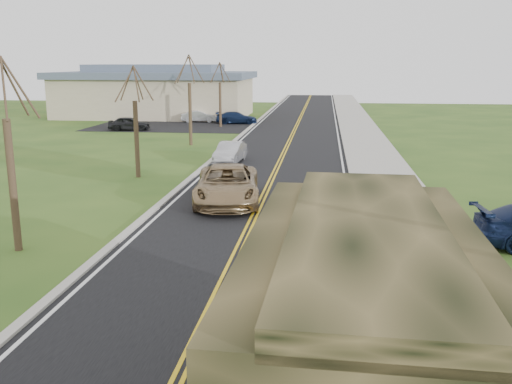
# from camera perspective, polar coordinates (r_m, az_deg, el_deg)

# --- Properties ---
(road) EXTENTS (8.00, 120.00, 0.01)m
(road) POSITION_cam_1_polar(r_m,az_deg,el_deg) (46.79, 3.60, 5.61)
(road) COLOR black
(road) RESTS_ON ground
(curb_right) EXTENTS (0.30, 120.00, 0.12)m
(curb_right) POSITION_cam_1_polar(r_m,az_deg,el_deg) (46.74, 8.71, 5.54)
(curb_right) COLOR #9E998E
(curb_right) RESTS_ON ground
(sidewalk_right) EXTENTS (3.20, 120.00, 0.10)m
(sidewalk_right) POSITION_cam_1_polar(r_m,az_deg,el_deg) (46.83, 10.86, 5.46)
(sidewalk_right) COLOR #9E998E
(sidewalk_right) RESTS_ON ground
(curb_left) EXTENTS (0.30, 120.00, 0.10)m
(curb_left) POSITION_cam_1_polar(r_m,az_deg,el_deg) (47.20, -1.46, 5.75)
(curb_left) COLOR #9E998E
(curb_left) RESTS_ON ground
(bare_tree_a) EXTENTS (1.93, 2.26, 6.08)m
(bare_tree_a) POSITION_cam_1_polar(r_m,az_deg,el_deg) (19.25, -23.30, 2.07)
(bare_tree_a) COLOR #38281C
(bare_tree_a) RESTS_ON ground
(bare_tree_b) EXTENTS (1.83, 2.14, 5.73)m
(bare_tree_b) POSITION_cam_1_polar(r_m,az_deg,el_deg) (30.13, -11.90, 6.09)
(bare_tree_b) COLOR #38281C
(bare_tree_b) RESTS_ON ground
(bare_tree_c) EXTENTS (2.04, 2.39, 6.42)m
(bare_tree_c) POSITION_cam_1_polar(r_m,az_deg,el_deg) (41.60, -6.62, 8.48)
(bare_tree_c) COLOR #38281C
(bare_tree_c) RESTS_ON ground
(bare_tree_d) EXTENTS (1.88, 2.20, 5.91)m
(bare_tree_d) POSITION_cam_1_polar(r_m,az_deg,el_deg) (53.33, -3.61, 9.24)
(bare_tree_d) COLOR #38281C
(bare_tree_d) RESTS_ON ground
(commercial_building) EXTENTS (25.50, 21.50, 5.65)m
(commercial_building) POSITION_cam_1_polar(r_m,az_deg,el_deg) (65.12, -9.90, 9.84)
(commercial_building) COLOR tan
(commercial_building) RESTS_ON ground
(military_truck) EXTENTS (3.03, 8.14, 4.02)m
(military_truck) POSITION_cam_1_polar(r_m,az_deg,el_deg) (8.27, 10.34, -12.99)
(military_truck) COLOR black
(military_truck) RESTS_ON ground
(suv_champagne) EXTENTS (3.35, 5.99, 1.58)m
(suv_champagne) POSITION_cam_1_polar(r_m,az_deg,el_deg) (24.26, -2.90, 0.73)
(suv_champagne) COLOR #957A54
(suv_champagne) RESTS_ON ground
(sedan_silver) EXTENTS (1.56, 3.84, 1.24)m
(sedan_silver) POSITION_cam_1_polar(r_m,az_deg,el_deg) (34.12, -2.61, 3.97)
(sedan_silver) COLOR #B1B0B5
(sedan_silver) RESTS_ON ground
(lot_car_dark) EXTENTS (3.79, 1.95, 1.23)m
(lot_car_dark) POSITION_cam_1_polar(r_m,az_deg,el_deg) (51.73, -12.56, 6.70)
(lot_car_dark) COLOR black
(lot_car_dark) RESTS_ON ground
(lot_car_silver) EXTENTS (3.73, 1.76, 1.18)m
(lot_car_silver) POSITION_cam_1_polar(r_m,az_deg,el_deg) (57.97, -5.69, 7.55)
(lot_car_silver) COLOR #B9B9BE
(lot_car_silver) RESTS_ON ground
(lot_car_navy) EXTENTS (4.20, 2.09, 1.17)m
(lot_car_navy) POSITION_cam_1_polar(r_m,az_deg,el_deg) (56.22, -1.96, 7.43)
(lot_car_navy) COLOR #101E3E
(lot_car_navy) RESTS_ON ground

